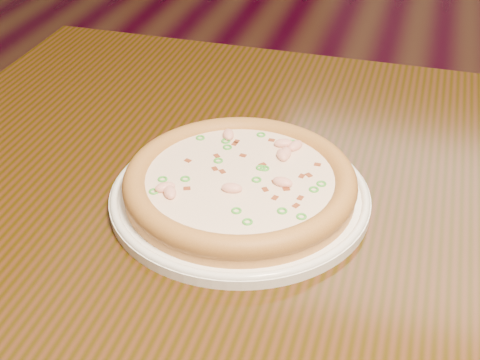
# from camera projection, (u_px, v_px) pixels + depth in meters

# --- Properties ---
(ground) EXTENTS (9.00, 9.00, 0.00)m
(ground) POSITION_uv_depth(u_px,v_px,m) (411.00, 352.00, 1.57)
(ground) COLOR black
(hero_table) EXTENTS (1.20, 0.80, 0.75)m
(hero_table) POSITION_uv_depth(u_px,v_px,m) (339.00, 255.00, 0.87)
(hero_table) COLOR black
(hero_table) RESTS_ON ground
(plate) EXTENTS (0.31, 0.31, 0.02)m
(plate) POSITION_uv_depth(u_px,v_px,m) (240.00, 195.00, 0.80)
(plate) COLOR white
(plate) RESTS_ON hero_table
(pizza) EXTENTS (0.28, 0.28, 0.03)m
(pizza) POSITION_uv_depth(u_px,v_px,m) (240.00, 182.00, 0.79)
(pizza) COLOR #CA8A49
(pizza) RESTS_ON plate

